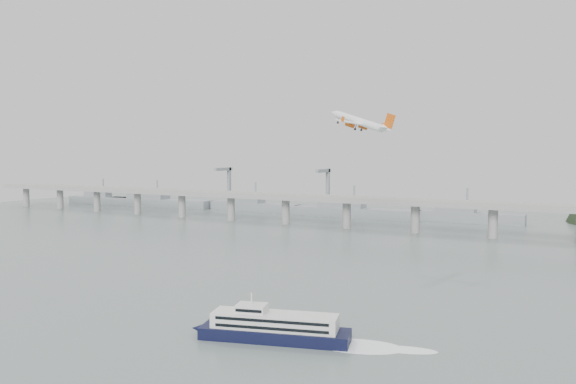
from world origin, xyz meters
The scene contains 5 objects.
ground centered at (0.00, 0.00, 0.00)m, with size 900.00×900.00×0.00m, color slate.
bridge centered at (-1.15, 200.00, 17.65)m, with size 800.00×22.00×23.90m.
distant_fleet centered at (-155.36, 265.08, 6.22)m, with size 453.00×60.90×40.00m.
ferry centered at (44.28, -35.41, 3.67)m, with size 70.38×26.59×13.54m.
airliner centered at (19.83, 95.55, 69.75)m, with size 39.44×36.32×14.61m.
Camera 1 is at (123.00, -173.58, 54.04)m, focal length 35.00 mm.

